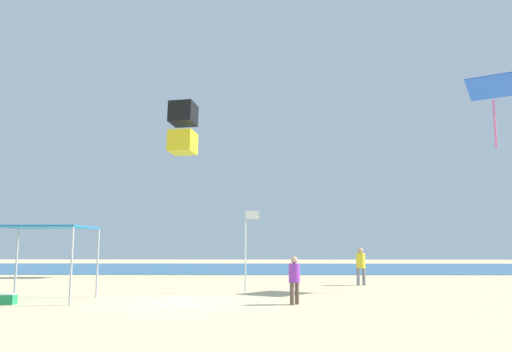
{
  "coord_description": "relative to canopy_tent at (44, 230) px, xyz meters",
  "views": [
    {
      "loc": [
        2.97,
        -17.64,
        1.92
      ],
      "look_at": [
        2.46,
        15.67,
        6.59
      ],
      "focal_mm": 35.14,
      "sensor_mm": 36.0,
      "label": 1
    }
  ],
  "objects": [
    {
      "name": "ocean_strip",
      "position": [
        4.93,
        26.7,
        -2.46
      ],
      "size": [
        110.0,
        21.44,
        0.03
      ],
      "primitive_type": "cube",
      "color": "#28608C",
      "rests_on": "ground"
    },
    {
      "name": "cooler_box",
      "position": [
        -0.63,
        -1.09,
        -2.3
      ],
      "size": [
        0.57,
        0.37,
        0.35
      ],
      "color": "#1E8C4C",
      "rests_on": "ground"
    },
    {
      "name": "canopy_tent",
      "position": [
        0.0,
        0.0,
        0.0
      ],
      "size": [
        3.19,
        2.69,
        2.62
      ],
      "color": "#B2B2B7",
      "rests_on": "ground"
    },
    {
      "name": "person_leftmost",
      "position": [
        12.69,
        7.23,
        -1.39
      ],
      "size": [
        0.46,
        0.44,
        1.84
      ],
      "rotation": [
        0.0,
        0.0,
        3.55
      ],
      "color": "slate",
      "rests_on": "ground"
    },
    {
      "name": "person_near_tent",
      "position": [
        8.91,
        -0.98,
        -1.55
      ],
      "size": [
        0.37,
        0.37,
        1.57
      ],
      "rotation": [
        0.0,
        0.0,
        0.88
      ],
      "color": "brown",
      "rests_on": "ground"
    },
    {
      "name": "kite_box_black",
      "position": [
        2.64,
        13.82,
        7.06
      ],
      "size": [
        1.85,
        1.91,
        3.39
      ],
      "rotation": [
        0.0,
        0.0,
        2.95
      ],
      "color": "black"
    },
    {
      "name": "ground",
      "position": [
        4.93,
        -0.28,
        -2.52
      ],
      "size": [
        110.0,
        110.0,
        0.1
      ],
      "primitive_type": "cube",
      "color": "#D1BA8C"
    },
    {
      "name": "kite_diamond_blue",
      "position": [
        18.23,
        4.01,
        6.39
      ],
      "size": [
        2.8,
        2.79,
        3.05
      ],
      "rotation": [
        0.0,
        0.0,
        5.76
      ],
      "color": "blue"
    },
    {
      "name": "banner_flag",
      "position": [
        7.2,
        3.23,
        -0.41
      ],
      "size": [
        0.61,
        0.06,
        3.39
      ],
      "color": "silver",
      "rests_on": "ground"
    }
  ]
}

